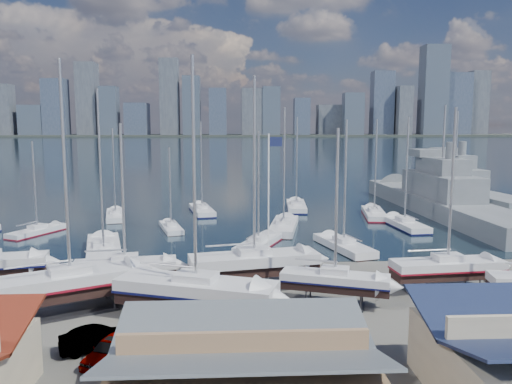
{
  "coord_description": "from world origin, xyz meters",
  "views": [
    {
      "loc": [
        -0.57,
        -48.09,
        13.6
      ],
      "look_at": [
        2.32,
        8.0,
        6.05
      ],
      "focal_mm": 35.0,
      "sensor_mm": 36.0,
      "label": 1
    }
  ],
  "objects": [
    {
      "name": "sailboat_moored_1",
      "position": [
        -24.8,
        14.47,
        0.31
      ],
      "size": [
        5.7,
        8.29,
        12.16
      ],
      "rotation": [
        0.0,
        0.0,
        1.1
      ],
      "color": "black",
      "rests_on": "water"
    },
    {
      "name": "far_shore",
      "position": [
        0.0,
        560.0,
        1.1
      ],
      "size": [
        1400.0,
        80.0,
        2.2
      ],
      "primitive_type": "cube",
      "color": "#2D332D",
      "rests_on": "ground"
    },
    {
      "name": "ground",
      "position": [
        0.0,
        -10.0,
        0.0
      ],
      "size": [
        1400.0,
        1400.0,
        0.0
      ],
      "primitive_type": "plane",
      "color": "#605E59",
      "rests_on": "ground"
    },
    {
      "name": "car_a",
      "position": [
        -7.56,
        -20.3,
        0.72
      ],
      "size": [
        3.14,
        4.57,
        1.45
      ],
      "primitive_type": "imported",
      "rotation": [
        0.0,
        0.0,
        -0.38
      ],
      "color": "gray",
      "rests_on": "ground"
    },
    {
      "name": "sailboat_moored_4",
      "position": [
        -8.33,
        15.86,
        0.33
      ],
      "size": [
        4.08,
        7.77,
        11.29
      ],
      "rotation": [
        0.0,
        0.0,
        1.85
      ],
      "color": "black",
      "rests_on": "water"
    },
    {
      "name": "shed_grey",
      "position": [
        0.0,
        -26.0,
        2.15
      ],
      "size": [
        12.6,
        8.4,
        4.17
      ],
      "color": "#8C6B4C",
      "rests_on": "ground"
    },
    {
      "name": "skyline",
      "position": [
        -7.83,
        553.76,
        39.09
      ],
      "size": [
        639.14,
        43.8,
        107.69
      ],
      "color": "#475166",
      "rests_on": "far_shore"
    },
    {
      "name": "sailboat_moored_5",
      "position": [
        -5.04,
        28.52,
        0.31
      ],
      "size": [
        4.81,
        10.26,
        14.8
      ],
      "rotation": [
        0.0,
        0.0,
        1.78
      ],
      "color": "black",
      "rests_on": "water"
    },
    {
      "name": "flagpole",
      "position": [
        2.61,
        -7.98,
        7.5
      ],
      "size": [
        1.14,
        0.12,
        12.92
      ],
      "color": "white",
      "rests_on": "ground"
    },
    {
      "name": "naval_ship_west",
      "position": [
        41.19,
        42.41,
        1.67
      ],
      "size": [
        11.07,
        39.77,
        17.54
      ],
      "rotation": [
        0.0,
        0.0,
        1.69
      ],
      "color": "slate",
      "rests_on": "water"
    },
    {
      "name": "sailboat_moored_2",
      "position": [
        -17.45,
        24.82,
        0.32
      ],
      "size": [
        4.48,
        9.45,
        13.75
      ],
      "rotation": [
        0.0,
        0.0,
        1.79
      ],
      "color": "black",
      "rests_on": "water"
    },
    {
      "name": "sailboat_moored_10",
      "position": [
        22.59,
        16.13,
        0.31
      ],
      "size": [
        3.79,
        10.5,
        15.37
      ],
      "rotation": [
        0.0,
        0.0,
        1.66
      ],
      "color": "black",
      "rests_on": "water"
    },
    {
      "name": "water",
      "position": [
        0.0,
        300.0,
        -0.15
      ],
      "size": [
        1400.0,
        600.0,
        0.4
      ],
      "primitive_type": "cube",
      "color": "#172934",
      "rests_on": "ground"
    },
    {
      "name": "car_b",
      "position": [
        -8.74,
        -18.82,
        0.72
      ],
      "size": [
        4.63,
        3.07,
        1.44
      ],
      "primitive_type": "imported",
      "rotation": [
        0.0,
        0.0,
        1.96
      ],
      "color": "gray",
      "rests_on": "ground"
    },
    {
      "name": "sailboat_cradle_1",
      "position": [
        -12.25,
        -12.41,
        2.18
      ],
      "size": [
        11.55,
        7.98,
        18.16
      ],
      "rotation": [
        0.0,
        0.0,
        0.47
      ],
      "color": "#2D2D33",
      "rests_on": "ground"
    },
    {
      "name": "sailboat_moored_8",
      "position": [
        10.08,
        31.33,
        0.31
      ],
      "size": [
        3.78,
        10.63,
        15.58
      ],
      "rotation": [
        0.0,
        0.0,
        1.49
      ],
      "color": "black",
      "rests_on": "water"
    },
    {
      "name": "sailboat_moored_11",
      "position": [
        20.79,
        24.07,
        0.31
      ],
      "size": [
        4.44,
        10.46,
        15.15
      ],
      "rotation": [
        0.0,
        0.0,
        1.41
      ],
      "color": "black",
      "rests_on": "water"
    },
    {
      "name": "car_d",
      "position": [
        3.77,
        -20.41,
        0.73
      ],
      "size": [
        2.69,
        5.28,
        1.47
      ],
      "primitive_type": "imported",
      "rotation": [
        0.0,
        0.0,
        -0.13
      ],
      "color": "gray",
      "rests_on": "ground"
    },
    {
      "name": "sailboat_moored_9",
      "position": [
        11.8,
        4.73,
        0.32
      ],
      "size": [
        5.33,
        10.21,
        14.84
      ],
      "rotation": [
        0.0,
        0.0,
        1.85
      ],
      "color": "black",
      "rests_on": "water"
    },
    {
      "name": "sailboat_cradle_3",
      "position": [
        -3.0,
        -14.66,
        2.18
      ],
      "size": [
        11.76,
        6.69,
        18.16
      ],
      "rotation": [
        0.0,
        0.0,
        -0.33
      ],
      "color": "#2D2D33",
      "rests_on": "ground"
    },
    {
      "name": "sailboat_cradle_2",
      "position": [
        -9.31,
        -7.59,
        1.96
      ],
      "size": [
        8.53,
        3.38,
        13.73
      ],
      "rotation": [
        0.0,
        0.0,
        0.13
      ],
      "color": "#2D2D33",
      "rests_on": "ground"
    },
    {
      "name": "naval_ship_east",
      "position": [
        31.96,
        26.74,
        1.66
      ],
      "size": [
        9.23,
        47.81,
        18.28
      ],
      "rotation": [
        0.0,
        0.0,
        1.6
      ],
      "color": "slate",
      "rests_on": "water"
    },
    {
      "name": "sailboat_moored_7",
      "position": [
        6.31,
        15.24,
        0.32
      ],
      "size": [
        5.16,
        11.38,
        16.6
      ],
      "rotation": [
        0.0,
        0.0,
        1.37
      ],
      "color": "black",
      "rests_on": "water"
    },
    {
      "name": "sailboat_cradle_6",
      "position": [
        17.13,
        -9.39,
        2.02
      ],
      "size": [
        9.44,
        3.47,
        15.0
      ],
      "rotation": [
        0.0,
        0.0,
        0.1
      ],
      "color": "#2D2D33",
      "rests_on": "ground"
    },
    {
      "name": "sailboat_cradle_5",
      "position": [
        7.26,
        -12.0,
        1.94
      ],
      "size": [
        8.45,
        4.87,
        13.4
      ],
      "rotation": [
        0.0,
        0.0,
        -0.34
      ],
      "color": "#2D2D33",
      "rests_on": "ground"
    },
    {
      "name": "sailboat_cradle_4",
      "position": [
        1.38,
        -7.56,
        2.15
      ],
      "size": [
        11.18,
        5.15,
        17.5
      ],
      "rotation": [
        0.0,
        0.0,
        0.2
      ],
      "color": "#2D2D33",
      "rests_on": "ground"
    },
    {
      "name": "sailboat_moored_3",
      "position": [
        -13.96,
        3.83,
        0.31
      ],
      "size": [
        6.31,
        12.54,
        18.06
      ],
      "rotation": [
        0.0,
        0.0,
        1.82
      ],
      "color": "black",
      "rests_on": "water"
    },
    {
      "name": "sailboat_moored_6",
      "position": [
        2.5,
        6.27,
        0.31
      ],
      "size": [
        6.12,
        9.33,
        13.6
      ],
      "rotation": [
        0.0,
        0.0,
        1.14
      ],
      "color": "black",
      "rests_on": "water"
    },
    {
      "name": "car_c",
      "position": [
        5.71,
        -19.48,
        0.73
      ],
      "size": [
        3.87,
        5.73,
        1.46
      ],
      "primitive_type": "imported",
      "rotation": [
        0.0,
        0.0,
        -0.3
      ],
      "color": "gray",
      "rests_on": "ground"
    }
  ]
}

